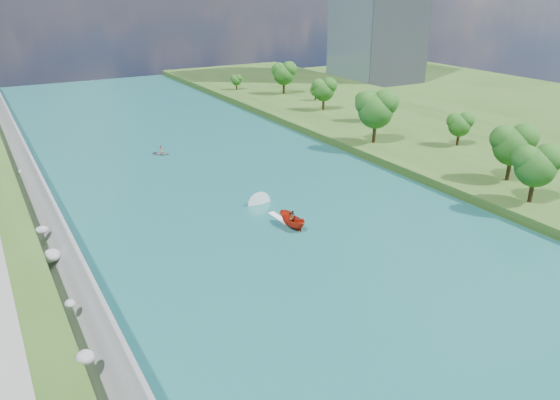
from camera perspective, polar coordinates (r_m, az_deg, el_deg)
ground at (r=60.62m, az=5.38°, el=-7.05°), size 260.00×260.00×0.00m
river_water at (r=76.14m, az=-3.23°, el=-0.72°), size 55.00×240.00×0.10m
berm_east at (r=106.26m, az=21.43°, el=4.74°), size 44.00×240.00×1.50m
riprap_bank at (r=67.99m, az=-22.73°, el=-3.72°), size 3.95×236.00×4.36m
trees_east at (r=97.95m, az=16.83°, el=7.32°), size 17.59×138.65×11.45m
motorboat at (r=70.31m, az=0.78°, el=-1.89°), size 3.60×19.23×2.19m
raft at (r=101.54m, az=-12.30°, el=4.86°), size 3.76×3.75×1.67m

